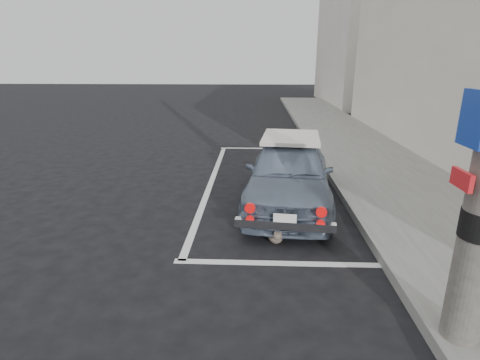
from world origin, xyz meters
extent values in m
plane|color=black|center=(0.00, 0.00, 0.00)|extent=(80.00, 80.00, 0.00)
cube|color=slate|center=(3.20, 2.00, 0.07)|extent=(2.80, 40.00, 0.15)
cube|color=black|center=(4.66, 4.00, 1.40)|extent=(0.10, 16.00, 2.40)
cube|color=red|center=(4.66, 10.00, 4.60)|extent=(0.10, 2.00, 1.60)
cube|color=beige|center=(6.35, 20.00, 4.00)|extent=(3.50, 10.00, 8.00)
cube|color=silver|center=(0.50, -0.50, 0.00)|extent=(3.00, 0.12, 0.01)
cube|color=silver|center=(0.50, 6.50, 0.00)|extent=(3.00, 0.12, 0.01)
cube|color=silver|center=(-0.90, 3.00, 0.00)|extent=(0.12, 7.00, 0.01)
cube|color=#1437A5|center=(1.81, -2.00, 2.20)|extent=(0.04, 0.35, 0.45)
cube|color=red|center=(1.81, -2.00, 1.70)|extent=(0.04, 0.30, 0.15)
cube|color=white|center=(1.80, -2.00, 1.70)|extent=(0.02, 0.16, 0.08)
imported|color=slate|center=(0.74, 1.77, 0.65)|extent=(1.94, 3.94, 1.29)
cube|color=silver|center=(0.78, 2.15, 1.22)|extent=(1.22, 1.55, 0.07)
cube|color=silver|center=(0.53, -0.06, 0.38)|extent=(1.45, 0.28, 0.12)
cube|color=white|center=(0.53, -0.11, 0.48)|extent=(0.33, 0.06, 0.17)
cylinder|color=red|center=(0.03, -0.04, 0.62)|extent=(0.15, 0.06, 0.15)
cylinder|color=red|center=(1.03, -0.15, 0.62)|extent=(0.15, 0.06, 0.15)
cylinder|color=red|center=(0.03, -0.04, 0.44)|extent=(0.12, 0.05, 0.12)
cylinder|color=red|center=(1.03, -0.15, 0.44)|extent=(0.12, 0.05, 0.12)
ellipsoid|color=brown|center=(0.41, 0.14, 0.12)|extent=(0.28, 0.38, 0.21)
sphere|color=brown|center=(0.44, -0.02, 0.19)|extent=(0.14, 0.14, 0.14)
cone|color=brown|center=(0.40, -0.03, 0.26)|extent=(0.05, 0.05, 0.05)
cone|color=brown|center=(0.47, -0.01, 0.26)|extent=(0.05, 0.05, 0.05)
cylinder|color=brown|center=(0.43, 0.32, 0.04)|extent=(0.15, 0.21, 0.03)
camera|label=1|loc=(0.10, -5.02, 2.64)|focal=28.00mm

